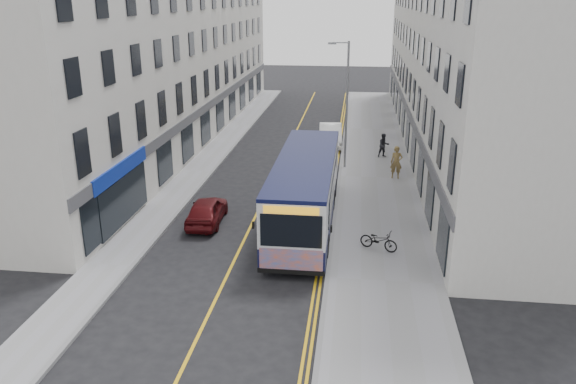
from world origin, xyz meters
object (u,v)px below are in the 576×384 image
(pedestrian_far, at_px, (384,145))
(city_bus, at_px, (305,189))
(streetlamp, at_px, (346,101))
(car_white, at_px, (330,135))
(pedestrian_near, at_px, (396,162))
(car_maroon, at_px, (207,210))
(bicycle, at_px, (379,240))

(pedestrian_far, bearing_deg, city_bus, -128.44)
(streetlamp, distance_m, car_white, 6.99)
(pedestrian_near, xyz_separation_m, car_maroon, (-9.58, -8.08, -0.44))
(city_bus, relative_size, pedestrian_near, 5.92)
(streetlamp, height_order, pedestrian_far, streetlamp)
(car_maroon, bearing_deg, city_bus, -178.40)
(bicycle, height_order, pedestrian_far, pedestrian_far)
(pedestrian_near, relative_size, pedestrian_far, 1.21)
(city_bus, height_order, pedestrian_near, city_bus)
(pedestrian_far, bearing_deg, bicycle, -112.57)
(streetlamp, relative_size, car_maroon, 2.07)
(bicycle, bearing_deg, city_bus, 75.47)
(streetlamp, distance_m, pedestrian_far, 5.10)
(streetlamp, height_order, bicycle, streetlamp)
(streetlamp, distance_m, pedestrian_near, 5.00)
(car_white, bearing_deg, car_maroon, -111.58)
(car_white, xyz_separation_m, car_maroon, (-5.21, -15.94, -0.12))
(bicycle, bearing_deg, pedestrian_far, 20.18)
(bicycle, bearing_deg, pedestrian_near, 15.80)
(bicycle, height_order, pedestrian_near, pedestrian_near)
(city_bus, bearing_deg, bicycle, -37.57)
(car_white, bearing_deg, bicycle, -84.03)
(bicycle, relative_size, car_maroon, 0.44)
(bicycle, relative_size, car_white, 0.36)
(city_bus, height_order, pedestrian_far, city_bus)
(pedestrian_near, bearing_deg, streetlamp, 151.03)
(streetlamp, relative_size, car_white, 1.70)
(streetlamp, height_order, city_bus, streetlamp)
(bicycle, relative_size, pedestrian_near, 0.87)
(bicycle, xyz_separation_m, pedestrian_far, (0.76, 15.08, 0.37))
(city_bus, xyz_separation_m, bicycle, (3.46, -2.66, -1.28))
(car_maroon, bearing_deg, pedestrian_near, -142.10)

